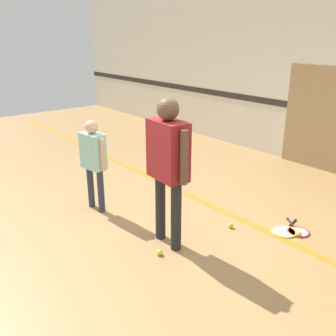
{
  "coord_description": "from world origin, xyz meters",
  "views": [
    {
      "loc": [
        3.07,
        -2.5,
        2.27
      ],
      "look_at": [
        0.19,
        -0.13,
        0.91
      ],
      "focal_mm": 40.0,
      "sensor_mm": 36.0,
      "label": 1
    }
  ],
  "objects_px": {
    "tennis_ball_near_instructor": "(159,252)",
    "tennis_ball_by_spare_racket": "(299,234)",
    "person_instructor": "(168,158)",
    "tennis_ball_stray_left": "(231,225)",
    "racket_spare_on_floor": "(284,231)",
    "racket_second_spare": "(298,231)",
    "person_student_left": "(93,156)"
  },
  "relations": [
    {
      "from": "tennis_ball_near_instructor",
      "to": "tennis_ball_by_spare_racket",
      "type": "height_order",
      "value": "same"
    },
    {
      "from": "person_instructor",
      "to": "tennis_ball_by_spare_racket",
      "type": "xyz_separation_m",
      "value": [
        0.87,
        1.28,
        -0.99
      ]
    },
    {
      "from": "tennis_ball_stray_left",
      "to": "person_instructor",
      "type": "bearing_deg",
      "value": -105.22
    },
    {
      "from": "racket_spare_on_floor",
      "to": "racket_second_spare",
      "type": "relative_size",
      "value": 1.18
    },
    {
      "from": "tennis_ball_by_spare_racket",
      "to": "racket_spare_on_floor",
      "type": "bearing_deg",
      "value": -170.12
    },
    {
      "from": "racket_second_spare",
      "to": "tennis_ball_near_instructor",
      "type": "bearing_deg",
      "value": 102.18
    },
    {
      "from": "tennis_ball_by_spare_racket",
      "to": "racket_second_spare",
      "type": "bearing_deg",
      "value": 127.93
    },
    {
      "from": "person_instructor",
      "to": "racket_second_spare",
      "type": "relative_size",
      "value": 3.47
    },
    {
      "from": "person_instructor",
      "to": "tennis_ball_near_instructor",
      "type": "xyz_separation_m",
      "value": [
        0.14,
        -0.23,
        -0.99
      ]
    },
    {
      "from": "person_student_left",
      "to": "tennis_ball_stray_left",
      "type": "distance_m",
      "value": 1.96
    },
    {
      "from": "racket_spare_on_floor",
      "to": "racket_second_spare",
      "type": "height_order",
      "value": "same"
    },
    {
      "from": "racket_second_spare",
      "to": "tennis_ball_by_spare_racket",
      "type": "relative_size",
      "value": 7.24
    },
    {
      "from": "racket_second_spare",
      "to": "tennis_ball_near_instructor",
      "type": "relative_size",
      "value": 7.24
    },
    {
      "from": "racket_second_spare",
      "to": "tennis_ball_near_instructor",
      "type": "xyz_separation_m",
      "value": [
        -0.67,
        -1.6,
        0.02
      ]
    },
    {
      "from": "racket_spare_on_floor",
      "to": "tennis_ball_stray_left",
      "type": "bearing_deg",
      "value": 121.0
    },
    {
      "from": "person_instructor",
      "to": "tennis_ball_by_spare_racket",
      "type": "bearing_deg",
      "value": 60.04
    },
    {
      "from": "racket_spare_on_floor",
      "to": "tennis_ball_stray_left",
      "type": "xyz_separation_m",
      "value": [
        -0.48,
        -0.43,
        0.02
      ]
    },
    {
      "from": "tennis_ball_near_instructor",
      "to": "tennis_ball_by_spare_racket",
      "type": "relative_size",
      "value": 1.0
    },
    {
      "from": "person_student_left",
      "to": "tennis_ball_by_spare_racket",
      "type": "distance_m",
      "value": 2.72
    },
    {
      "from": "tennis_ball_near_instructor",
      "to": "tennis_ball_stray_left",
      "type": "xyz_separation_m",
      "value": [
        0.09,
        1.05,
        0.0
      ]
    },
    {
      "from": "tennis_ball_near_instructor",
      "to": "tennis_ball_by_spare_racket",
      "type": "bearing_deg",
      "value": 64.01
    },
    {
      "from": "person_student_left",
      "to": "racket_second_spare",
      "type": "bearing_deg",
      "value": 28.93
    },
    {
      "from": "person_student_left",
      "to": "racket_second_spare",
      "type": "xyz_separation_m",
      "value": [
        2.1,
        1.56,
        -0.75
      ]
    },
    {
      "from": "person_student_left",
      "to": "racket_second_spare",
      "type": "relative_size",
      "value": 2.58
    },
    {
      "from": "tennis_ball_near_instructor",
      "to": "tennis_ball_stray_left",
      "type": "height_order",
      "value": "same"
    },
    {
      "from": "tennis_ball_by_spare_racket",
      "to": "person_instructor",
      "type": "bearing_deg",
      "value": -124.3
    },
    {
      "from": "racket_spare_on_floor",
      "to": "tennis_ball_near_instructor",
      "type": "relative_size",
      "value": 8.56
    },
    {
      "from": "racket_spare_on_floor",
      "to": "tennis_ball_near_instructor",
      "type": "distance_m",
      "value": 1.58
    },
    {
      "from": "person_instructor",
      "to": "tennis_ball_near_instructor",
      "type": "bearing_deg",
      "value": -55.31
    },
    {
      "from": "tennis_ball_near_instructor",
      "to": "tennis_ball_stray_left",
      "type": "relative_size",
      "value": 1.0
    },
    {
      "from": "racket_spare_on_floor",
      "to": "tennis_ball_by_spare_racket",
      "type": "height_order",
      "value": "tennis_ball_by_spare_racket"
    },
    {
      "from": "racket_spare_on_floor",
      "to": "tennis_ball_near_instructor",
      "type": "height_order",
      "value": "tennis_ball_near_instructor"
    }
  ]
}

